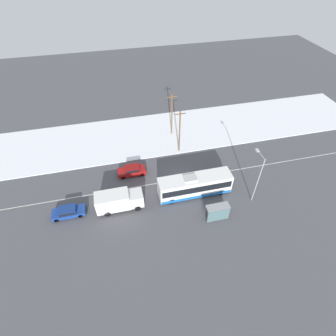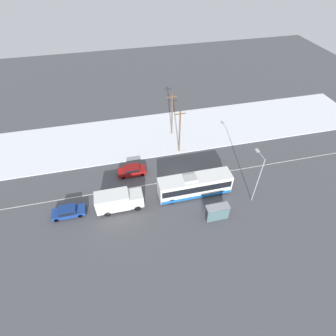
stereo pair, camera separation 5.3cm
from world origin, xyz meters
name	(u,v)px [view 1 (the left image)]	position (x,y,z in m)	size (l,w,h in m)	color
ground_plane	(180,179)	(0.00, 0.00, 0.00)	(120.00, 120.00, 0.00)	#4C4C51
snow_lot	(162,133)	(0.00, 12.75, 0.06)	(80.00, 13.33, 0.12)	white
lane_marking_center	(180,179)	(0.00, 0.00, 0.00)	(60.00, 0.12, 0.00)	silver
city_bus	(195,185)	(1.33, -3.23, 1.70)	(10.57, 2.57, 3.49)	white
box_truck	(118,200)	(-9.68, -3.44, 1.63)	(6.45, 2.30, 2.95)	silver
sedan_car	(132,170)	(-7.02, 2.91, 0.83)	(4.34, 1.80, 1.53)	maroon
parked_car_near_truck	(68,212)	(-16.53, -3.09, 0.74)	(4.40, 1.80, 1.33)	navy
pedestrian_at_stop	(215,208)	(2.94, -7.27, 1.11)	(0.65, 0.29, 1.81)	#23232D
bus_shelter	(218,212)	(2.93, -8.41, 1.68)	(3.11, 1.20, 2.40)	gray
streetlamp	(258,174)	(9.09, -5.97, 4.92)	(0.36, 2.35, 7.91)	#9EA3A8
utility_pole_roadside	(180,131)	(1.71, 6.79, 4.19)	(1.80, 0.24, 8.01)	brown
utility_pole_snowlot	(172,114)	(1.71, 12.09, 4.29)	(1.80, 0.24, 8.21)	brown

